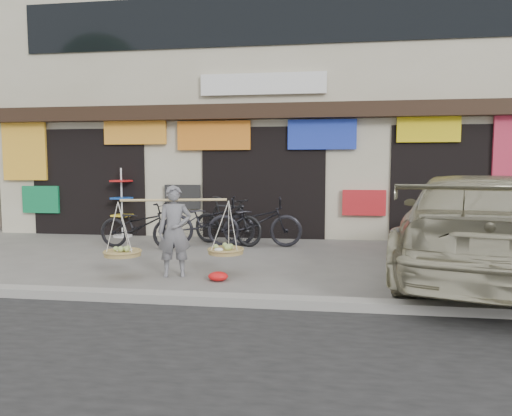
# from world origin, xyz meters

# --- Properties ---
(ground) EXTENTS (70.00, 70.00, 0.00)m
(ground) POSITION_xyz_m (0.00, 0.00, 0.00)
(ground) COLOR slate
(ground) RESTS_ON ground
(kerb) EXTENTS (70.00, 0.25, 0.12)m
(kerb) POSITION_xyz_m (0.00, -2.00, 0.06)
(kerb) COLOR gray
(kerb) RESTS_ON ground
(shophouse_block) EXTENTS (14.00, 6.32, 7.00)m
(shophouse_block) POSITION_xyz_m (-0.00, 6.42, 3.45)
(shophouse_block) COLOR #BFB79B
(shophouse_block) RESTS_ON ground
(street_vendor) EXTENTS (2.12, 0.96, 1.44)m
(street_vendor) POSITION_xyz_m (-0.90, -0.63, 0.65)
(street_vendor) COLOR slate
(street_vendor) RESTS_ON ground
(bike_0) EXTENTS (1.96, 0.90, 0.99)m
(bike_0) POSITION_xyz_m (-2.41, 1.69, 0.50)
(bike_0) COLOR black
(bike_0) RESTS_ON ground
(bike_1) EXTENTS (1.85, 1.18, 1.08)m
(bike_1) POSITION_xyz_m (-0.67, 2.41, 0.54)
(bike_1) COLOR black
(bike_1) RESTS_ON ground
(bike_2) EXTENTS (2.13, 0.95, 1.08)m
(bike_2) POSITION_xyz_m (-0.03, 2.25, 0.54)
(bike_2) COLOR black
(bike_2) RESTS_ON ground
(bike_3) EXTENTS (2.13, 0.95, 1.08)m
(bike_3) POSITION_xyz_m (-1.07, 2.25, 0.54)
(bike_3) COLOR black
(bike_3) RESTS_ON ground
(suv) EXTENTS (3.62, 5.93, 1.61)m
(suv) POSITION_xyz_m (3.78, -0.02, 0.80)
(suv) COLOR #BBB696
(suv) RESTS_ON ground
(display_rack) EXTENTS (0.47, 0.47, 1.72)m
(display_rack) POSITION_xyz_m (-3.51, 3.23, 0.69)
(display_rack) COLOR silver
(display_rack) RESTS_ON ground
(red_bag) EXTENTS (0.31, 0.25, 0.14)m
(red_bag) POSITION_xyz_m (-0.16, -0.83, 0.07)
(red_bag) COLOR red
(red_bag) RESTS_ON ground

